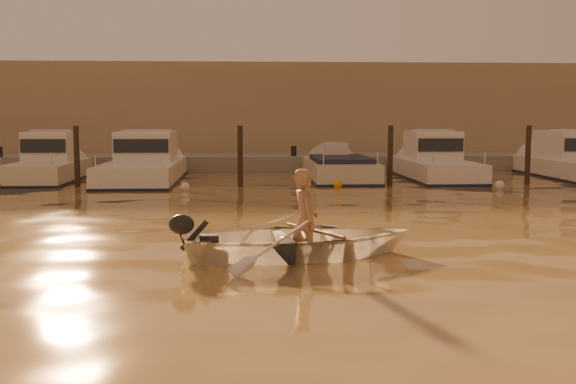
{
  "coord_description": "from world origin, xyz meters",
  "views": [
    {
      "loc": [
        -0.08,
        -9.98,
        2.3
      ],
      "look_at": [
        0.82,
        4.72,
        0.75
      ],
      "focal_mm": 45.0,
      "sensor_mm": 36.0,
      "label": 1
    }
  ],
  "objects": [
    {
      "name": "fender_c",
      "position": [
        -1.92,
        12.54,
        0.1
      ],
      "size": [
        0.3,
        0.3,
        0.3
      ],
      "primitive_type": "sphere",
      "color": "silver",
      "rests_on": "ground_plane"
    },
    {
      "name": "dinghy",
      "position": [
        0.82,
        1.72,
        0.28
      ],
      "size": [
        4.25,
        3.33,
        0.8
      ],
      "primitive_type": "imported",
      "rotation": [
        0.0,
        0.0,
        1.72
      ],
      "color": "white",
      "rests_on": "ground_plane"
    },
    {
      "name": "fender_d",
      "position": [
        2.97,
        13.2,
        0.1
      ],
      "size": [
        0.3,
        0.3,
        0.3
      ],
      "primitive_type": "sphere",
      "color": "orange",
      "rests_on": "ground_plane"
    },
    {
      "name": "person",
      "position": [
        0.92,
        1.74,
        0.57
      ],
      "size": [
        0.51,
        0.69,
        1.75
      ],
      "primitive_type": "imported",
      "rotation": [
        0.0,
        0.0,
        1.72
      ],
      "color": "#9F724F",
      "rests_on": "dinghy"
    },
    {
      "name": "moored_boat_2",
      "position": [
        -3.64,
        16.0,
        0.62
      ],
      "size": [
        2.49,
        8.26,
        1.75
      ],
      "primitive_type": null,
      "color": "white",
      "rests_on": "ground_plane"
    },
    {
      "name": "quay",
      "position": [
        0.0,
        21.5,
        0.15
      ],
      "size": [
        52.0,
        4.0,
        1.0
      ],
      "primitive_type": "cube",
      "color": "gray",
      "rests_on": "ground_plane"
    },
    {
      "name": "fender_b",
      "position": [
        -7.84,
        13.48,
        0.1
      ],
      "size": [
        0.3,
        0.3,
        0.3
      ],
      "primitive_type": "sphere",
      "color": "#E4581A",
      "rests_on": "ground_plane"
    },
    {
      "name": "piling_2",
      "position": [
        -0.2,
        13.8,
        0.9
      ],
      "size": [
        0.18,
        0.18,
        2.2
      ],
      "primitive_type": "cylinder",
      "color": "#2D2319",
      "rests_on": "ground_plane"
    },
    {
      "name": "ground_plane",
      "position": [
        0.0,
        0.0,
        0.0
      ],
      "size": [
        160.0,
        160.0,
        0.0
      ],
      "primitive_type": "plane",
      "color": "olive",
      "rests_on": "ground"
    },
    {
      "name": "piling_4",
      "position": [
        9.5,
        13.8,
        0.9
      ],
      "size": [
        0.18,
        0.18,
        2.2
      ],
      "primitive_type": "cylinder",
      "color": "#2D2319",
      "rests_on": "ground_plane"
    },
    {
      "name": "waterfront_building",
      "position": [
        0.0,
        27.0,
        2.4
      ],
      "size": [
        46.0,
        7.0,
        4.8
      ],
      "primitive_type": "cube",
      "color": "#9E8466",
      "rests_on": "quay"
    },
    {
      "name": "outboard_motor",
      "position": [
        -0.66,
        1.49,
        0.28
      ],
      "size": [
        0.95,
        0.53,
        0.7
      ],
      "primitive_type": null,
      "rotation": [
        0.0,
        0.0,
        0.15
      ],
      "color": "black",
      "rests_on": "dinghy"
    },
    {
      "name": "piling_3",
      "position": [
        4.8,
        13.8,
        0.9
      ],
      "size": [
        0.18,
        0.18,
        2.2
      ],
      "primitive_type": "cylinder",
      "color": "#2D2319",
      "rests_on": "ground_plane"
    },
    {
      "name": "moored_boat_1",
      "position": [
        -7.03,
        16.0,
        0.62
      ],
      "size": [
        2.02,
        6.1,
        1.75
      ],
      "primitive_type": null,
      "color": "beige",
      "rests_on": "ground_plane"
    },
    {
      "name": "piling_1",
      "position": [
        -5.5,
        13.8,
        0.9
      ],
      "size": [
        0.18,
        0.18,
        2.2
      ],
      "primitive_type": "cylinder",
      "color": "#2D2319",
      "rests_on": "ground_plane"
    },
    {
      "name": "fender_e",
      "position": [
        8.11,
        12.58,
        0.1
      ],
      "size": [
        0.3,
        0.3,
        0.3
      ],
      "primitive_type": "sphere",
      "color": "silver",
      "rests_on": "ground_plane"
    },
    {
      "name": "moored_boat_4",
      "position": [
        6.96,
        16.0,
        0.62
      ],
      "size": [
        2.14,
        6.64,
        1.75
      ],
      "primitive_type": null,
      "color": "silver",
      "rests_on": "ground_plane"
    },
    {
      "name": "oar_port",
      "position": [
        1.07,
        1.76,
        0.42
      ],
      "size": [
        0.8,
        1.99,
        0.13
      ],
      "primitive_type": "cylinder",
      "rotation": [
        1.54,
        0.0,
        0.36
      ],
      "color": "brown",
      "rests_on": "dinghy"
    },
    {
      "name": "moored_boat_3",
      "position": [
        3.4,
        16.0,
        0.22
      ],
      "size": [
        2.22,
        6.34,
        0.95
      ],
      "primitive_type": null,
      "color": "beige",
      "rests_on": "ground_plane"
    },
    {
      "name": "oar_starboard",
      "position": [
        0.87,
        1.73,
        0.42
      ],
      "size": [
        0.11,
        2.1,
        0.13
      ],
      "primitive_type": "cylinder",
      "rotation": [
        1.54,
        0.0,
        -0.02
      ],
      "color": "brown",
      "rests_on": "dinghy"
    }
  ]
}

